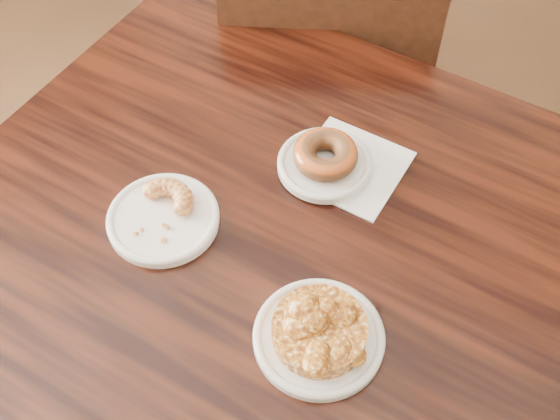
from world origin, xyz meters
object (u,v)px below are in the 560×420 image
at_px(cafe_table, 262,367).
at_px(cruller_fragment, 161,211).
at_px(chair_far, 324,77).
at_px(apple_fritter, 320,328).
at_px(glazed_donut, 325,154).

distance_m(cafe_table, cruller_fragment, 0.43).
distance_m(chair_far, apple_fritter, 0.89).
bearing_deg(chair_far, cafe_table, 82.37).
height_order(cafe_table, apple_fritter, apple_fritter).
bearing_deg(glazed_donut, cruller_fragment, -134.26).
xyz_separation_m(cafe_table, glazed_donut, (0.03, 0.19, 0.41)).
bearing_deg(cafe_table, apple_fritter, -26.25).
height_order(cafe_table, chair_far, chair_far).
bearing_deg(cruller_fragment, glazed_donut, 45.74).
xyz_separation_m(chair_far, apple_fritter, (0.27, -0.78, 0.33)).
relative_size(chair_far, glazed_donut, 9.01).
relative_size(cafe_table, apple_fritter, 6.07).
relative_size(cafe_table, cruller_fragment, 9.93).
bearing_deg(chair_far, apple_fritter, 89.79).
bearing_deg(cruller_fragment, chair_far, 89.45).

